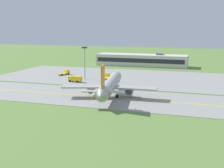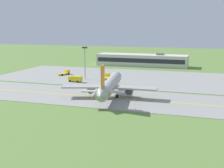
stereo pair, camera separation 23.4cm
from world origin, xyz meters
TOP-DOWN VIEW (x-y plane):
  - ground_plane at (0.00, 0.00)m, footprint 500.00×500.00m
  - taxiway_strip at (0.00, 0.00)m, footprint 240.00×28.00m
  - apron_pad at (10.00, 42.00)m, footprint 140.00×52.00m
  - taxiway_centreline at (0.00, 0.00)m, footprint 220.00×0.60m
  - airplane_lead at (5.71, 1.67)m, footprint 32.19×39.51m
  - service_truck_baggage at (-30.38, 40.06)m, footprint 4.40×6.69m
  - service_truck_fuel at (-7.08, 35.76)m, footprint 3.04×6.63m
  - service_truck_catering at (-17.25, 23.40)m, footprint 6.22×2.95m
  - terminal_building at (-2.23, 86.09)m, footprint 54.24×12.60m
  - apron_light_mast at (-16.02, 31.13)m, footprint 2.40×0.50m
  - traffic_cone_near_edge at (16.04, -13.21)m, footprint 0.44×0.44m
  - traffic_cone_mid_edge at (-17.98, 12.40)m, footprint 0.44×0.44m
  - traffic_cone_far_edge at (17.83, -11.39)m, footprint 0.44×0.44m

SIDE VIEW (x-z plane):
  - ground_plane at x=0.00m, z-range 0.00..0.00m
  - taxiway_strip at x=0.00m, z-range 0.00..0.10m
  - apron_pad at x=10.00m, z-range 0.00..0.10m
  - taxiway_centreline at x=0.00m, z-range 0.10..0.11m
  - traffic_cone_near_edge at x=16.04m, z-range 0.00..0.60m
  - traffic_cone_mid_edge at x=-17.98m, z-range 0.00..0.60m
  - traffic_cone_far_edge at x=17.83m, z-range 0.00..0.60m
  - service_truck_baggage at x=-30.38m, z-range -0.11..2.48m
  - service_truck_fuel at x=-7.08m, z-range -0.11..2.48m
  - service_truck_catering at x=-17.25m, z-range 0.23..2.83m
  - terminal_building at x=-2.23m, z-range -0.58..7.50m
  - airplane_lead at x=5.71m, z-range -2.22..10.48m
  - apron_light_mast at x=-16.02m, z-range 1.98..16.68m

